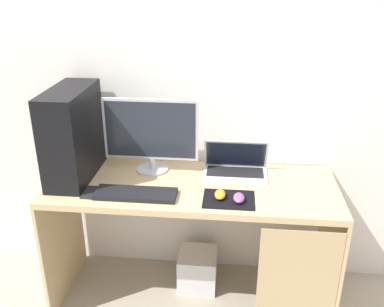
% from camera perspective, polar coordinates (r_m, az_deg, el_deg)
% --- Properties ---
extents(ground_plane, '(8.00, 8.00, 0.00)m').
position_cam_1_polar(ground_plane, '(2.75, -0.00, -18.36)').
color(ground_plane, '#9E9384').
extents(wall_back, '(4.00, 0.05, 2.60)m').
position_cam_1_polar(wall_back, '(2.44, 0.88, 10.81)').
color(wall_back, silver).
rests_on(wall_back, ground_plane).
extents(desk, '(1.57, 0.59, 0.77)m').
position_cam_1_polar(desk, '(2.38, 0.49, -7.44)').
color(desk, tan).
rests_on(desk, ground_plane).
extents(pc_tower, '(0.20, 0.48, 0.50)m').
position_cam_1_polar(pc_tower, '(2.39, -15.70, 2.53)').
color(pc_tower, black).
rests_on(pc_tower, desk).
extents(monitor, '(0.53, 0.18, 0.43)m').
position_cam_1_polar(monitor, '(2.38, -5.54, 2.59)').
color(monitor, '#B7BCC6').
rests_on(monitor, desk).
extents(laptop, '(0.36, 0.22, 0.19)m').
position_cam_1_polar(laptop, '(2.42, 5.80, -1.83)').
color(laptop, silver).
rests_on(laptop, desk).
extents(keyboard, '(0.42, 0.14, 0.02)m').
position_cam_1_polar(keyboard, '(2.21, -7.54, -5.38)').
color(keyboard, black).
rests_on(keyboard, desk).
extents(mousepad, '(0.26, 0.20, 0.00)m').
position_cam_1_polar(mousepad, '(2.17, 4.94, -6.12)').
color(mousepad, black).
rests_on(mousepad, desk).
extents(mouse_left, '(0.06, 0.10, 0.03)m').
position_cam_1_polar(mouse_left, '(2.17, 3.78, -5.49)').
color(mouse_left, orange).
rests_on(mouse_left, mousepad).
extents(mouse_right, '(0.06, 0.10, 0.03)m').
position_cam_1_polar(mouse_right, '(2.15, 6.29, -5.92)').
color(mouse_right, '#8C4C99').
rests_on(mouse_right, mousepad).
extents(cell_phone, '(0.07, 0.13, 0.01)m').
position_cam_1_polar(cell_phone, '(2.28, -13.44, -5.09)').
color(cell_phone, '#232326').
rests_on(cell_phone, desk).
extents(subwoofer, '(0.23, 0.23, 0.23)m').
position_cam_1_polar(subwoofer, '(2.75, 0.75, -15.21)').
color(subwoofer, silver).
rests_on(subwoofer, ground_plane).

